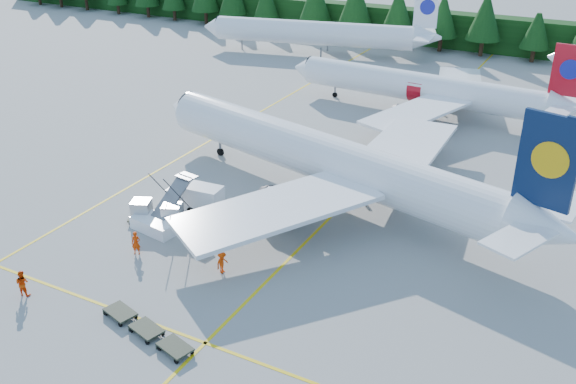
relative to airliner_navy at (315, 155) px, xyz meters
The scene contains 15 objects.
ground 17.95m from the airliner_navy, 98.35° to the right, with size 320.00×320.00×0.00m, color gray.
taxi_stripe_a 17.20m from the airliner_navy, behind, with size 0.25×120.00×0.01m, color yellow.
taxi_stripe_b 5.84m from the airliner_navy, 37.62° to the left, with size 0.25×120.00×0.01m, color yellow.
taxi_stripe_cross 23.79m from the airliner_navy, 96.22° to the right, with size 80.00×0.25×0.01m, color yellow.
treeline_hedge 64.72m from the airliner_navy, 92.25° to the left, with size 220.00×4.00×6.00m, color black.
airliner_navy is the anchor object (origin of this frame).
airliner_red 27.46m from the airliner_navy, 88.48° to the left, with size 37.27×30.59×10.83m.
airliner_far_left 54.37m from the airliner_navy, 117.39° to the left, with size 39.51×11.89×11.64m.
airstairs 15.71m from the airliner_navy, 124.45° to the right, with size 4.48×6.08×3.77m.
service_truck 11.79m from the airliner_navy, 133.72° to the right, with size 5.29×2.25×2.49m.
dolly_train 24.62m from the airliner_navy, 91.15° to the right, with size 8.10×3.15×0.13m.
uld_pair 15.49m from the airliner_navy, 127.87° to the right, with size 5.58×3.12×1.73m.
crew_a 18.69m from the airliner_navy, 114.61° to the right, with size 0.72×0.47×1.98m, color red.
crew_b 27.58m from the airliner_navy, 114.11° to the right, with size 0.98×0.76×2.01m, color #DE3A04.
crew_c 16.10m from the airliner_navy, 90.46° to the right, with size 0.74×0.50×1.80m, color #FF4205.
Camera 1 is at (26.30, -32.64, 27.17)m, focal length 40.00 mm.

